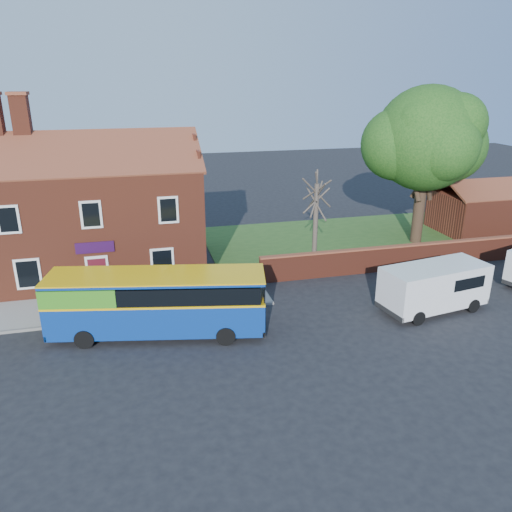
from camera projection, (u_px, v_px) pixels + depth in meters
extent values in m
plane|color=black|center=(255.00, 346.00, 22.40)|extent=(120.00, 120.00, 0.00)
cube|color=gray|center=(99.00, 307.00, 26.03)|extent=(18.00, 3.50, 0.12)
cube|color=slate|center=(97.00, 322.00, 24.43)|extent=(18.00, 0.15, 0.14)
cube|color=#426B28|center=(382.00, 238.00, 37.23)|extent=(26.00, 12.00, 0.04)
cube|color=brown|center=(98.00, 219.00, 30.19)|extent=(12.00, 8.00, 6.50)
cube|color=brown|center=(87.00, 153.00, 26.92)|extent=(12.30, 4.08, 2.16)
cube|color=brown|center=(92.00, 144.00, 30.57)|extent=(12.30, 4.08, 2.16)
cube|color=brown|center=(21.00, 115.00, 27.33)|extent=(0.90, 0.90, 2.20)
cube|color=black|center=(91.00, 215.00, 26.06)|extent=(1.10, 0.06, 1.50)
cube|color=#4C0F19|center=(98.00, 277.00, 27.23)|extent=(0.95, 0.04, 2.10)
cube|color=silver|center=(98.00, 276.00, 27.23)|extent=(1.20, 0.06, 2.30)
cube|color=#2A0B34|center=(95.00, 247.00, 26.64)|extent=(2.00, 0.06, 0.60)
cube|color=maroon|center=(428.00, 255.00, 31.50)|extent=(22.00, 0.30, 1.50)
cube|color=brown|center=(429.00, 243.00, 31.23)|extent=(22.00, 0.38, 0.10)
cube|color=maroon|center=(489.00, 212.00, 38.78)|extent=(8.00, 5.00, 3.00)
cube|color=brown|center=(505.00, 189.00, 36.95)|extent=(8.20, 2.56, 1.24)
cube|color=brown|center=(483.00, 182.00, 39.23)|extent=(8.20, 2.56, 1.24)
cube|color=navy|center=(158.00, 312.00, 23.09)|extent=(10.09, 4.36, 1.56)
cube|color=#E8AD0C|center=(157.00, 297.00, 22.83)|extent=(10.11, 4.38, 0.10)
cube|color=black|center=(156.00, 287.00, 22.67)|extent=(9.71, 4.30, 0.78)
cube|color=#3E9320|center=(84.00, 289.00, 22.53)|extent=(3.76, 3.10, 0.83)
cube|color=navy|center=(156.00, 277.00, 22.49)|extent=(10.09, 4.36, 0.14)
cube|color=#E8AD0C|center=(155.00, 275.00, 22.46)|extent=(10.13, 4.41, 0.06)
cylinder|color=black|center=(85.00, 339.00, 22.12)|extent=(0.92, 0.45, 0.88)
cylinder|color=black|center=(98.00, 316.00, 24.27)|extent=(0.92, 0.45, 0.88)
cylinder|color=black|center=(226.00, 336.00, 22.38)|extent=(0.92, 0.45, 0.88)
cylinder|color=black|center=(226.00, 313.00, 24.53)|extent=(0.92, 0.45, 0.88)
cube|color=white|center=(434.00, 285.00, 25.39)|extent=(5.80, 3.07, 2.09)
cube|color=black|center=(472.00, 272.00, 26.21)|extent=(0.38, 1.86, 0.83)
cube|color=black|center=(472.00, 294.00, 26.72)|extent=(0.46, 2.19, 0.26)
cylinder|color=black|center=(418.00, 318.00, 24.18)|extent=(0.75, 0.34, 0.73)
cylinder|color=black|center=(391.00, 301.00, 25.98)|extent=(0.75, 0.34, 0.73)
cylinder|color=black|center=(473.00, 306.00, 25.49)|extent=(0.75, 0.34, 0.73)
cylinder|color=black|center=(444.00, 291.00, 27.29)|extent=(0.75, 0.34, 0.73)
cylinder|color=black|center=(512.00, 279.00, 28.93)|extent=(0.71, 0.43, 0.68)
cylinder|color=black|center=(419.00, 212.00, 35.68)|extent=(0.79, 0.79, 4.55)
sphere|color=#3B6920|center=(427.00, 139.00, 33.94)|extent=(7.12, 7.12, 7.12)
sphere|color=#3B6920|center=(449.00, 146.00, 34.97)|extent=(5.14, 5.14, 5.14)
sphere|color=#3B6920|center=(397.00, 144.00, 34.18)|extent=(4.94, 4.94, 4.94)
cylinder|color=#4C4238|center=(315.00, 226.00, 30.97)|extent=(0.30, 0.30, 5.31)
cylinder|color=#4C4238|center=(317.00, 196.00, 30.32)|extent=(0.31, 2.59, 2.09)
cylinder|color=#4C4238|center=(316.00, 199.00, 30.39)|extent=(1.35, 1.91, 1.91)
cylinder|color=#4C4238|center=(317.00, 193.00, 30.26)|extent=(2.17, 1.00, 2.12)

